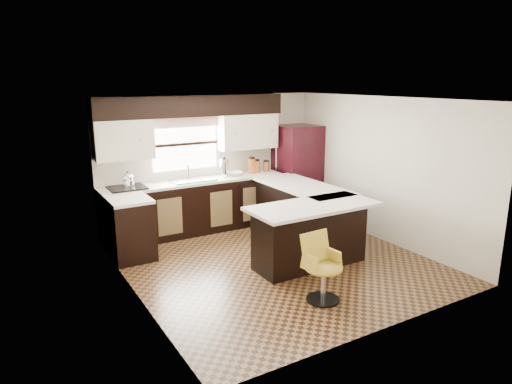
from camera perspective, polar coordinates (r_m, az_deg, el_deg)
floor at (r=6.94m, az=2.38°, el=-8.69°), size 4.40×4.40×0.00m
ceiling at (r=6.41m, az=2.60°, el=11.52°), size 4.40×4.40×0.00m
wall_back at (r=8.46m, az=-5.67°, el=3.90°), size 4.40×0.00×4.40m
wall_front at (r=4.94m, az=16.54°, el=-3.99°), size 4.40×0.00×4.40m
wall_left at (r=5.74m, az=-15.41°, el=-1.43°), size 0.00×4.40×4.40m
wall_right at (r=7.89m, az=15.39°, el=2.72°), size 0.00×4.40×4.40m
base_cab_back at (r=8.19m, az=-7.51°, el=-1.90°), size 3.30×0.60×0.90m
base_cab_left at (r=7.18m, az=-15.40°, el=-4.58°), size 0.60×0.70×0.90m
counter_back at (r=8.07m, az=-7.62°, el=1.33°), size 3.30×0.60×0.04m
counter_left at (r=7.05m, az=-15.65°, el=-0.93°), size 0.60×0.70×0.04m
soffit at (r=8.02m, az=-7.94°, el=10.62°), size 3.40×0.35×0.36m
upper_cab_left at (r=7.68m, az=-16.28°, el=6.30°), size 0.94×0.35×0.64m
upper_cab_right at (r=8.54m, az=-1.08°, el=7.58°), size 1.14×0.35×0.64m
window_pane at (r=8.19m, az=-8.85°, el=5.94°), size 1.20×0.02×0.90m
valance at (r=8.11m, az=-8.85°, el=8.64°), size 1.30×0.06×0.18m
sink at (r=8.03m, az=-7.90°, el=1.53°), size 0.75×0.45×0.03m
dishwasher at (r=8.37m, az=-0.43°, el=-1.55°), size 0.58×0.03×0.78m
cooktop at (r=7.67m, az=-15.83°, el=0.51°), size 0.58×0.50×0.02m
peninsula_long at (r=7.76m, az=5.49°, el=-2.74°), size 0.60×1.95×0.90m
peninsula_return at (r=6.72m, az=6.75°, el=-5.46°), size 1.65×0.60×0.90m
counter_pen_long at (r=7.66m, az=5.88°, el=0.70°), size 0.84×1.95×0.04m
counter_pen_return at (r=6.49m, az=7.21°, el=-1.78°), size 1.89×0.84×0.04m
refrigerator at (r=9.05m, az=5.15°, el=2.63°), size 0.77×0.74×1.80m
bar_chair at (r=5.69m, az=8.49°, el=-9.47°), size 0.48×0.48×0.85m
kettle at (r=7.65m, az=-15.71°, el=1.56°), size 0.19×0.19×0.25m
percolator at (r=8.27m, az=-4.00°, el=3.03°), size 0.15×0.15×0.32m
mixing_bowl at (r=8.39m, az=-2.67°, el=2.32°), size 0.29×0.29×0.07m
canister_large at (r=8.56m, az=-0.53°, el=3.29°), size 0.14×0.14×0.28m
canister_med at (r=8.62m, az=0.04°, el=3.18°), size 0.14×0.14×0.22m
canister_small at (r=8.73m, az=1.27°, el=3.20°), size 0.12×0.12×0.19m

